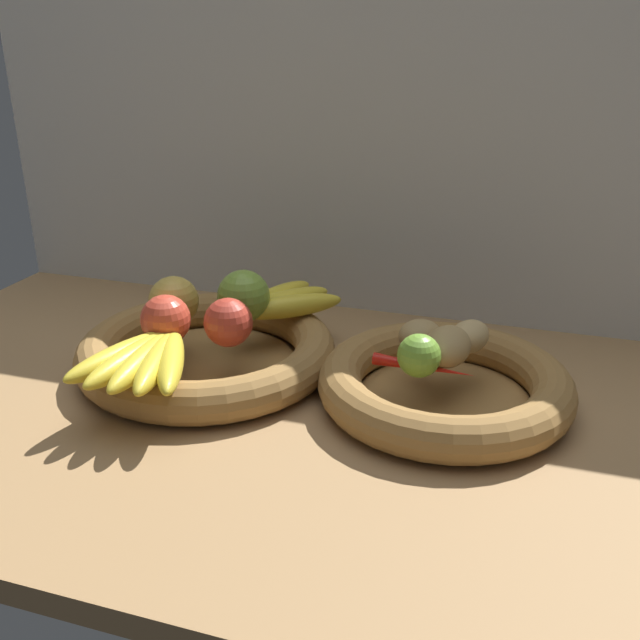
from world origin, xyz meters
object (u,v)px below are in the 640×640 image
apple_green_back (244,296)px  banana_bunch_front (146,358)px  apple_red_front (166,320)px  banana_bunch_back (281,303)px  apple_red_right (228,322)px  chili_pepper (423,367)px  potato_large (447,346)px  potato_back (469,336)px  fruit_bowl_left (207,352)px  apple_golden_left (174,301)px  potato_oblong (420,336)px  fruit_bowl_right (444,385)px  lime_near (419,356)px

apple_green_back → banana_bunch_front: apple_green_back is taller
apple_red_front → banana_bunch_back: (11.02, 14.88, -1.74)cm
apple_red_right → chili_pepper: 26.72cm
apple_red_right → potato_large: apple_red_right is taller
apple_green_back → banana_bunch_back: (4.04, 4.43, -2.18)cm
potato_back → potato_large: potato_large is taller
fruit_bowl_left → apple_red_front: size_ratio=5.39×
potato_large → fruit_bowl_left: bearing=180.0°
fruit_bowl_left → apple_golden_left: size_ratio=5.11×
apple_red_right → apple_golden_left: bearing=157.4°
banana_bunch_back → potato_oblong: potato_oblong is taller
potato_large → potato_oblong: (-4.01, 3.12, -0.35)cm
apple_red_front → apple_green_back: apple_green_back is taller
apple_red_front → potato_back: apple_red_front is taller
apple_golden_left → potato_back: apple_golden_left is taller
apple_red_right → potato_oblong: apple_red_right is taller
fruit_bowl_right → apple_red_right: (-29.04, -3.02, 6.39)cm
apple_red_front → potato_large: apple_red_front is taller
potato_oblong → chili_pepper: size_ratio=0.47×
apple_green_back → apple_red_right: apple_green_back is taller
potato_oblong → lime_near: bearing=-81.4°
apple_green_back → chili_pepper: size_ratio=0.60×
banana_bunch_front → banana_bunch_back: (9.38, 23.08, 0.05)cm
banana_bunch_back → fruit_bowl_right: bearing=-20.8°
chili_pepper → potato_oblong: bearing=108.3°
banana_bunch_back → chili_pepper: (24.03, -13.48, -0.85)cm
fruit_bowl_left → fruit_bowl_right: 34.06cm
fruit_bowl_left → apple_green_back: 9.60cm
apple_green_back → fruit_bowl_left: bearing=-122.3°
banana_bunch_front → potato_oblong: size_ratio=3.20×
apple_red_front → banana_bunch_back: bearing=53.5°
potato_large → potato_back: bearing=65.6°
potato_oblong → fruit_bowl_left: bearing=-174.1°
chili_pepper → apple_red_right: bearing=-176.1°
apple_golden_left → apple_red_right: (10.55, -4.40, -0.26)cm
apple_green_back → lime_near: 29.39cm
apple_green_back → chili_pepper: apple_green_back is taller
banana_bunch_front → potato_back: 42.08cm
banana_bunch_back → potato_large: bearing=-20.8°
lime_near → fruit_bowl_left: bearing=172.1°
fruit_bowl_right → lime_near: bearing=-123.7°
lime_near → chili_pepper: 2.15cm
apple_golden_left → potato_oblong: (35.58, 1.73, -1.48)cm
banana_bunch_front → chili_pepper: banana_bunch_front is taller
potato_back → apple_golden_left: bearing=-175.2°
lime_near → apple_red_right: bearing=177.2°
apple_red_right → fruit_bowl_left: bearing=149.0°
fruit_bowl_left → apple_golden_left: 8.76cm
fruit_bowl_left → potato_back: bearing=7.7°
fruit_bowl_right → apple_golden_left: size_ratio=4.59×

